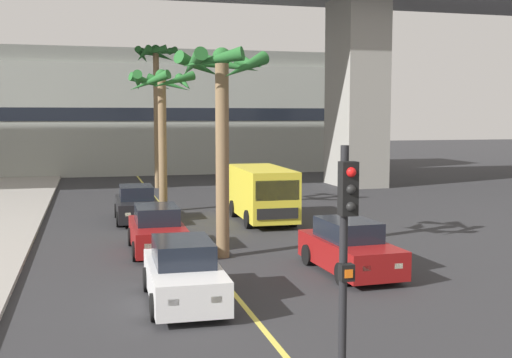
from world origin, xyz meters
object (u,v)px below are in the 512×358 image
car_queue_fourth (349,248)px  palm_tree_far_median (161,99)px  car_queue_front (137,205)px  car_queue_third (184,274)px  palm_tree_near_median (156,75)px  delivery_van (262,192)px  car_queue_second (157,231)px  traffic_light_median_near (345,250)px  palm_tree_mid_median (222,96)px

car_queue_fourth → palm_tree_far_median: palm_tree_far_median is taller
car_queue_front → car_queue_third: same height
car_queue_front → palm_tree_near_median: size_ratio=0.45×
delivery_van → car_queue_second: bearing=-134.8°
delivery_van → car_queue_front: bearing=164.5°
car_queue_third → car_queue_second: bearing=90.1°
car_queue_third → car_queue_fourth: (5.17, 1.83, 0.00)m
car_queue_front → car_queue_fourth: 12.22m
car_queue_second → palm_tree_far_median: 10.44m
car_queue_second → palm_tree_far_median: palm_tree_far_median is taller
traffic_light_median_near → car_queue_front: bearing=94.4°
palm_tree_mid_median → palm_tree_far_median: size_ratio=1.00×
palm_tree_far_median → car_queue_second: bearing=-97.6°
delivery_van → palm_tree_near_median: bearing=101.9°
delivery_van → traffic_light_median_near: (-3.78, -18.45, 1.43)m
delivery_van → palm_tree_mid_median: 8.25m
delivery_van → palm_tree_mid_median: palm_tree_mid_median is taller
car_queue_third → traffic_light_median_near: (1.30, -7.13, 1.99)m
palm_tree_far_median → palm_tree_mid_median: bearing=-85.9°
car_queue_second → delivery_van: size_ratio=0.78×
delivery_van → palm_tree_near_median: palm_tree_near_median is taller
palm_tree_near_median → palm_tree_far_median: palm_tree_near_median is taller
palm_tree_mid_median → palm_tree_far_median: (-0.76, 10.64, 0.15)m
car_queue_front → palm_tree_far_median: size_ratio=0.61×
palm_tree_mid_median → delivery_van: bearing=64.6°
car_queue_second → delivery_van: delivery_van is taller
car_queue_third → palm_tree_far_median: palm_tree_far_median is taller
palm_tree_mid_median → palm_tree_far_median: bearing=94.1°
car_queue_fourth → car_queue_third: bearing=-160.5°
palm_tree_mid_median → traffic_light_median_near: bearing=-93.2°
palm_tree_near_median → palm_tree_far_median: 10.48m
car_queue_third → palm_tree_near_median: size_ratio=0.46×
car_queue_third → delivery_van: 12.43m
car_queue_front → car_queue_third: bearing=-89.0°
car_queue_third → palm_tree_near_median: bearing=85.4°
car_queue_second → car_queue_third: same height
car_queue_front → car_queue_fourth: same height
car_queue_second → traffic_light_median_near: size_ratio=0.98×
car_queue_fourth → traffic_light_median_near: traffic_light_median_near is taller
delivery_van → palm_tree_mid_median: size_ratio=0.78×
car_queue_front → car_queue_second: size_ratio=1.00×
car_queue_front → car_queue_fourth: bearing=-63.8°
car_queue_front → palm_tree_far_median: (1.44, 2.65, 4.68)m
car_queue_front → delivery_van: 5.53m
car_queue_front → car_queue_third: 12.80m
car_queue_second → palm_tree_mid_median: (1.98, -1.40, 4.54)m
traffic_light_median_near → palm_tree_near_median: 33.18m
car_queue_front → palm_tree_mid_median: size_ratio=0.61×
car_queue_third → palm_tree_near_median: 26.62m
car_queue_fourth → palm_tree_far_median: bearing=106.2°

